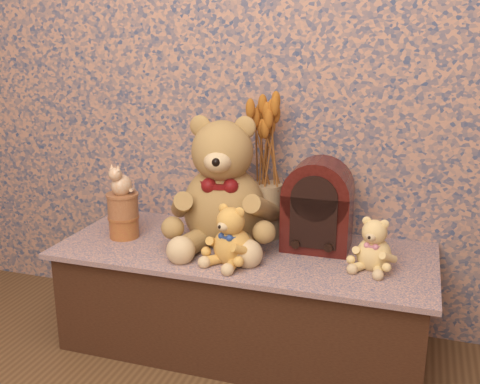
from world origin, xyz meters
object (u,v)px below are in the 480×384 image
Objects in this scene: cathedral_radio at (318,204)px; cat_figurine at (121,179)px; teddy_large at (224,176)px; ceramic_vase at (266,210)px; teddy_small at (375,241)px; biscuit_tin_lower at (124,227)px; teddy_medium at (232,232)px.

cat_figurine is (-0.77, -0.13, 0.07)m from cathedral_radio.
teddy_large is at bearing -173.33° from cathedral_radio.
ceramic_vase is 0.59m from cat_figurine.
teddy_small reaches higher than biscuit_tin_lower.
teddy_large is at bearing -173.95° from teddy_small.
teddy_large is 1.55× the size of cathedral_radio.
cat_figurine is at bearing -166.23° from teddy_small.
cat_figurine is (-0.40, -0.08, -0.03)m from teddy_large.
cat_figurine is at bearing -171.66° from cathedral_radio.
teddy_medium is (0.10, -0.19, -0.15)m from teddy_large.
teddy_large is 4.56× the size of biscuit_tin_lower.
teddy_large is 0.62m from teddy_small.
teddy_small is (0.59, -0.08, -0.17)m from teddy_large.
ceramic_vase reaches higher than biscuit_tin_lower.
cathedral_radio reaches higher than teddy_medium.
cathedral_radio is 2.94× the size of biscuit_tin_lower.
teddy_small is at bearing -31.31° from cathedral_radio.
cathedral_radio is at bearing -2.70° from teddy_large.
teddy_medium is 1.96× the size of biscuit_tin_lower.
teddy_small is 1.00m from biscuit_tin_lower.
biscuit_tin_lower is at bearing -179.56° from teddy_large.
teddy_large is 0.47m from biscuit_tin_lower.
ceramic_vase is (0.04, 0.30, -0.01)m from teddy_medium.
teddy_medium is 0.53m from cat_figurine.
teddy_large is 0.24m from ceramic_vase.
teddy_small is 0.49m from ceramic_vase.
cat_figurine reaches higher than ceramic_vase.
ceramic_vase is at bearing 28.61° from teddy_large.
biscuit_tin_lower is 0.92× the size of cat_figurine.
cathedral_radio reaches higher than cat_figurine.
teddy_large is 2.46× the size of ceramic_vase.
teddy_medium is 1.06× the size of ceramic_vase.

